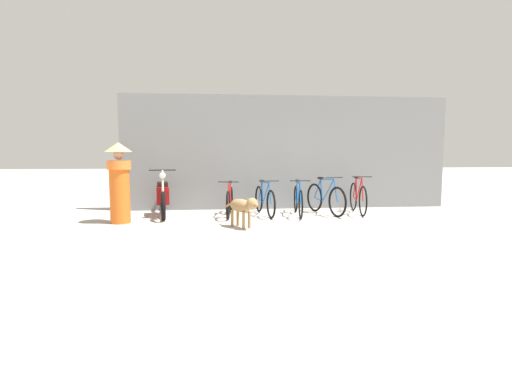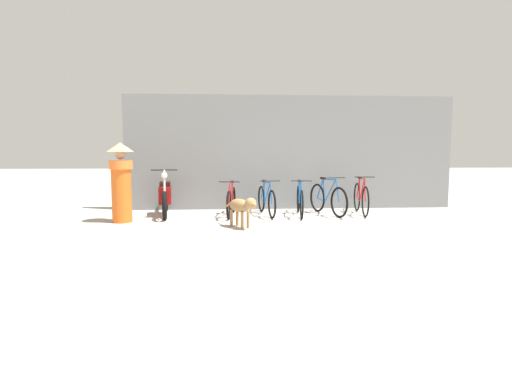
# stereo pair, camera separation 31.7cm
# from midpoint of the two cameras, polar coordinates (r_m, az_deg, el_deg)

# --- Properties ---
(ground_plane) EXTENTS (60.00, 60.00, 0.00)m
(ground_plane) POSITION_cam_midpoint_polar(r_m,az_deg,el_deg) (7.38, 7.82, -5.89)
(ground_plane) COLOR #ADA89E
(shop_wall_back) EXTENTS (8.53, 0.20, 2.93)m
(shop_wall_back) POSITION_cam_midpoint_polar(r_m,az_deg,el_deg) (10.51, 3.62, 5.62)
(shop_wall_back) COLOR slate
(shop_wall_back) RESTS_ON ground
(bicycle_0) EXTENTS (0.46, 1.66, 0.83)m
(bicycle_0) POSITION_cam_midpoint_polar(r_m,az_deg,el_deg) (9.28, -4.76, -1.36)
(bicycle_0) COLOR black
(bicycle_0) RESTS_ON ground
(bicycle_1) EXTENTS (0.46, 1.71, 0.84)m
(bicycle_1) POSITION_cam_midpoint_polar(r_m,az_deg,el_deg) (9.41, 0.27, -1.19)
(bicycle_1) COLOR black
(bicycle_1) RESTS_ON ground
(bicycle_2) EXTENTS (0.46, 1.75, 0.85)m
(bicycle_2) POSITION_cam_midpoint_polar(r_m,az_deg,el_deg) (9.38, 5.08, -1.18)
(bicycle_2) COLOR black
(bicycle_2) RESTS_ON ground
(bicycle_3) EXTENTS (0.59, 1.64, 0.91)m
(bicycle_3) POSITION_cam_midpoint_polar(r_m,az_deg,el_deg) (9.63, 8.96, -0.96)
(bicycle_3) COLOR black
(bicycle_3) RESTS_ON ground
(bicycle_4) EXTENTS (0.46, 1.69, 0.92)m
(bicycle_4) POSITION_cam_midpoint_polar(r_m,az_deg,el_deg) (9.94, 13.47, -0.78)
(bicycle_4) COLOR black
(bicycle_4) RESTS_ON ground
(motorcycle) EXTENTS (0.58, 1.99, 1.10)m
(motorcycle) POSITION_cam_midpoint_polar(r_m,az_deg,el_deg) (9.53, -14.10, -0.68)
(motorcycle) COLOR black
(motorcycle) RESTS_ON ground
(stray_dog) EXTENTS (0.67, 0.88, 0.62)m
(stray_dog) POSITION_cam_midpoint_polar(r_m,az_deg,el_deg) (7.77, -3.05, -2.05)
(stray_dog) COLOR #997247
(stray_dog) RESTS_ON ground
(person_in_robes) EXTENTS (0.69, 0.69, 1.68)m
(person_in_robes) POSITION_cam_midpoint_polar(r_m,az_deg,el_deg) (8.79, -19.92, 1.70)
(person_in_robes) COLOR orange
(person_in_robes) RESTS_ON ground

